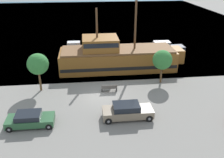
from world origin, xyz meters
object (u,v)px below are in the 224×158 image
(moored_boat_outer, at_px, (76,49))
(parked_car_curb_mid, at_px, (30,119))
(bench_promenade_east, at_px, (109,88))
(pirate_ship, at_px, (117,57))
(moored_boat_dockside, at_px, (164,47))
(parked_car_curb_front, at_px, (127,111))

(moored_boat_outer, distance_m, parked_car_curb_mid, 21.27)
(bench_promenade_east, bearing_deg, pirate_ship, 76.08)
(moored_boat_dockside, xyz_separation_m, parked_car_curb_mid, (-18.86, -20.22, 0.05))
(moored_boat_dockside, relative_size, parked_car_curb_front, 1.42)
(pirate_ship, distance_m, parked_car_curb_front, 12.83)
(pirate_ship, relative_size, parked_car_curb_mid, 4.03)
(parked_car_curb_mid, bearing_deg, parked_car_curb_front, 1.64)
(moored_boat_dockside, bearing_deg, moored_boat_outer, 177.30)
(bench_promenade_east, bearing_deg, parked_car_curb_front, -78.49)
(pirate_ship, bearing_deg, parked_car_curb_front, -92.63)
(pirate_ship, height_order, parked_car_curb_mid, pirate_ship)
(moored_boat_outer, height_order, bench_promenade_east, moored_boat_outer)
(pirate_ship, relative_size, parked_car_curb_front, 3.59)
(moored_boat_dockside, relative_size, parked_car_curb_mid, 1.60)
(pirate_ship, relative_size, moored_boat_outer, 3.30)
(pirate_ship, height_order, moored_boat_dockside, pirate_ship)
(moored_boat_outer, xyz_separation_m, parked_car_curb_front, (5.37, -20.67, 0.08))
(pirate_ship, distance_m, moored_boat_dockside, 11.70)
(pirate_ship, height_order, parked_car_curb_front, pirate_ship)
(parked_car_curb_front, relative_size, bench_promenade_east, 2.64)
(moored_boat_outer, distance_m, bench_promenade_east, 15.54)
(moored_boat_outer, xyz_separation_m, bench_promenade_east, (4.21, -14.96, -0.24))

